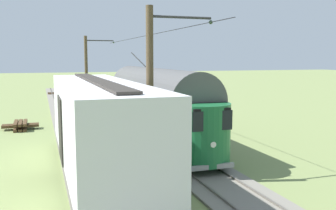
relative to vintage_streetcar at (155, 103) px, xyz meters
name	(u,v)px	position (x,y,z in m)	size (l,w,h in m)	color
ground_plane	(115,137)	(2.14, -1.71, -2.25)	(220.00, 220.00, 0.00)	olive
track_streetcar_siding	(147,133)	(0.00, -2.03, -2.20)	(2.80, 80.00, 0.18)	slate
track_adjacent_siding	(80,137)	(4.28, -2.03, -2.20)	(2.80, 80.00, 0.18)	slate
vintage_streetcar	(155,103)	(0.00, 0.00, 0.00)	(2.65, 16.13, 5.13)	#196033
boxcar_adjacent	(97,125)	(4.28, 6.00, -0.09)	(2.96, 13.42, 3.85)	silver
catenary_pole_foreground	(87,73)	(2.43, -13.17, 1.32)	(2.72, 0.28, 6.84)	#4C3D28
catenary_pole_mid_near	(152,93)	(2.43, 7.64, 1.32)	(2.72, 0.28, 6.84)	#4C3D28
overhead_wire_run	(139,37)	(0.08, -3.40, 4.04)	(2.51, 24.82, 0.18)	black
switch_stand	(143,110)	(-1.45, -8.27, -1.55)	(0.50, 0.30, 1.24)	black
spare_tie_stack	(21,126)	(7.85, -6.17, -1.98)	(2.40, 2.40, 0.54)	#47331E
track_end_bumper	(69,113)	(4.28, -10.25, -1.85)	(1.80, 0.60, 0.80)	#B2A519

